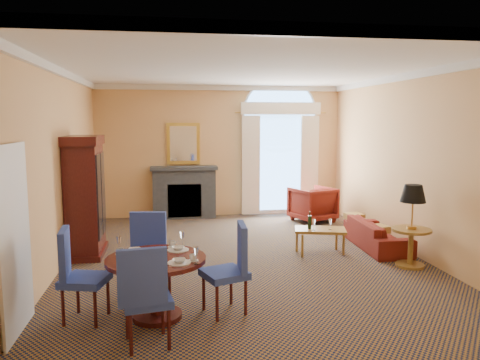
{
  "coord_description": "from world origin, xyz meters",
  "views": [
    {
      "loc": [
        -1.26,
        -7.72,
        2.38
      ],
      "look_at": [
        0.0,
        0.5,
        1.3
      ],
      "focal_mm": 35.0,
      "sensor_mm": 36.0,
      "label": 1
    }
  ],
  "objects": [
    {
      "name": "ground",
      "position": [
        0.0,
        0.0,
        0.0
      ],
      "size": [
        7.5,
        7.5,
        0.0
      ],
      "primitive_type": "plane",
      "color": "#121C3A",
      "rests_on": "ground"
    },
    {
      "name": "room_envelope",
      "position": [
        -0.03,
        0.67,
        2.51
      ],
      "size": [
        6.04,
        7.52,
        3.45
      ],
      "color": "#E9B26F",
      "rests_on": "ground"
    },
    {
      "name": "armoire",
      "position": [
        -2.72,
        0.65,
        1.01
      ],
      "size": [
        0.6,
        1.07,
        2.1
      ],
      "color": "#380F0C",
      "rests_on": "ground"
    },
    {
      "name": "dining_table",
      "position": [
        -1.43,
        -2.25,
        0.56
      ],
      "size": [
        1.19,
        1.19,
        0.95
      ],
      "color": "#380F0C",
      "rests_on": "ground"
    },
    {
      "name": "dining_chair_north",
      "position": [
        -1.54,
        -1.38,
        0.63
      ],
      "size": [
        0.64,
        0.64,
        1.11
      ],
      "rotation": [
        0.0,
        0.0,
        3.51
      ],
      "color": "#283E9D",
      "rests_on": "ground"
    },
    {
      "name": "dining_chair_south",
      "position": [
        -1.53,
        -3.02,
        0.63
      ],
      "size": [
        0.57,
        0.58,
        1.11
      ],
      "rotation": [
        0.0,
        0.0,
        0.17
      ],
      "color": "#283E9D",
      "rests_on": "ground"
    },
    {
      "name": "dining_chair_east",
      "position": [
        -0.5,
        -2.21,
        0.63
      ],
      "size": [
        0.63,
        0.63,
        1.11
      ],
      "rotation": [
        0.0,
        0.0,
        1.92
      ],
      "color": "#283E9D",
      "rests_on": "ground"
    },
    {
      "name": "dining_chair_west",
      "position": [
        -2.37,
        -2.17,
        0.63
      ],
      "size": [
        0.6,
        0.6,
        1.11
      ],
      "rotation": [
        0.0,
        0.0,
        -1.83
      ],
      "color": "#283E9D",
      "rests_on": "ground"
    },
    {
      "name": "sofa",
      "position": [
        2.55,
        0.29,
        0.26
      ],
      "size": [
        0.75,
        1.78,
        0.51
      ],
      "primitive_type": "imported",
      "rotation": [
        0.0,
        0.0,
        1.53
      ],
      "color": "maroon",
      "rests_on": "ground"
    },
    {
      "name": "armchair",
      "position": [
        2.06,
        2.69,
        0.41
      ],
      "size": [
        1.14,
        1.15,
        0.82
      ],
      "primitive_type": "imported",
      "rotation": [
        0.0,
        0.0,
        3.51
      ],
      "color": "maroon",
      "rests_on": "ground"
    },
    {
      "name": "coffee_table",
      "position": [
        1.37,
        0.09,
        0.42
      ],
      "size": [
        0.99,
        0.71,
        0.76
      ],
      "rotation": [
        0.0,
        0.0,
        -0.26
      ],
      "color": "olive",
      "rests_on": "ground"
    },
    {
      "name": "side_table",
      "position": [
        2.6,
        -0.84,
        0.85
      ],
      "size": [
        0.63,
        0.63,
        1.32
      ],
      "color": "olive",
      "rests_on": "ground"
    }
  ]
}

